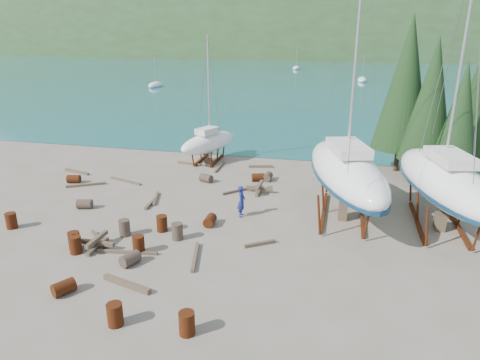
% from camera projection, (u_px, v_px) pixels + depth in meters
% --- Properties ---
extents(ground, '(600.00, 600.00, 0.00)m').
position_uv_depth(ground, '(204.00, 233.00, 22.83)').
color(ground, '#645E4F').
rests_on(ground, ground).
extents(bay_water, '(700.00, 700.00, 0.00)m').
position_uv_depth(bay_water, '(340.00, 48.00, 312.05)').
color(bay_water, '#176073').
rests_on(bay_water, ground).
extents(far_hill, '(800.00, 360.00, 110.00)m').
position_uv_depth(far_hill, '(340.00, 48.00, 316.64)').
color(far_hill, '#25391C').
rests_on(far_hill, ground).
extents(far_house_left, '(6.60, 5.60, 5.60)m').
position_uv_depth(far_house_left, '(210.00, 49.00, 209.88)').
color(far_house_left, beige).
rests_on(far_house_left, ground).
extents(far_house_center, '(6.60, 5.60, 5.60)m').
position_uv_depth(far_house_center, '(291.00, 49.00, 200.85)').
color(far_house_center, beige).
rests_on(far_house_center, ground).
extents(far_house_right, '(6.60, 5.60, 5.60)m').
position_uv_depth(far_house_right, '(403.00, 50.00, 189.55)').
color(far_house_right, beige).
rests_on(far_house_right, ground).
extents(cypress_near_right, '(3.60, 3.60, 10.00)m').
position_uv_depth(cypress_near_right, '(431.00, 100.00, 29.14)').
color(cypress_near_right, black).
rests_on(cypress_near_right, ground).
extents(cypress_mid_right, '(3.06, 3.06, 8.50)m').
position_uv_depth(cypress_mid_right, '(460.00, 119.00, 27.25)').
color(cypress_mid_right, black).
rests_on(cypress_mid_right, ground).
extents(cypress_back_left, '(4.14, 4.14, 11.50)m').
position_uv_depth(cypress_back_left, '(406.00, 83.00, 31.03)').
color(cypress_back_left, black).
rests_on(cypress_back_left, ground).
extents(cypress_far_right, '(3.24, 3.24, 9.00)m').
position_uv_depth(cypress_far_right, '(474.00, 108.00, 29.57)').
color(cypress_far_right, black).
rests_on(cypress_far_right, ground).
extents(moored_boat_left, '(2.00, 5.00, 6.05)m').
position_uv_depth(moored_boat_left, '(156.00, 85.00, 84.57)').
color(moored_boat_left, white).
rests_on(moored_boat_left, ground).
extents(moored_boat_mid, '(2.00, 5.00, 6.05)m').
position_uv_depth(moored_boat_mid, '(362.00, 80.00, 93.90)').
color(moored_boat_mid, white).
rests_on(moored_boat_mid, ground).
extents(moored_boat_far, '(2.00, 5.00, 6.05)m').
position_uv_depth(moored_boat_far, '(296.00, 68.00, 125.51)').
color(moored_boat_far, white).
rests_on(moored_boat_far, ground).
extents(large_sailboat_near, '(6.14, 11.23, 16.99)m').
position_uv_depth(large_sailboat_near, '(346.00, 171.00, 24.21)').
color(large_sailboat_near, white).
rests_on(large_sailboat_near, ground).
extents(large_sailboat_far, '(5.27, 10.65, 16.20)m').
position_uv_depth(large_sailboat_far, '(444.00, 180.00, 22.88)').
color(large_sailboat_far, white).
rests_on(large_sailboat_far, ground).
extents(small_sailboat_shore, '(4.22, 6.50, 9.98)m').
position_uv_depth(small_sailboat_shore, '(209.00, 142.00, 35.07)').
color(small_sailboat_shore, white).
rests_on(small_sailboat_shore, ground).
extents(worker, '(0.48, 0.70, 1.87)m').
position_uv_depth(worker, '(241.00, 201.00, 24.66)').
color(worker, navy).
rests_on(worker, ground).
extents(drum_0, '(0.58, 0.58, 0.88)m').
position_uv_depth(drum_0, '(75.00, 245.00, 20.63)').
color(drum_0, '#59210F').
rests_on(drum_0, ground).
extents(drum_1, '(0.89, 1.04, 0.58)m').
position_uv_depth(drum_1, '(130.00, 259.00, 19.64)').
color(drum_1, '#2D2823').
rests_on(drum_1, ground).
extents(drum_2, '(0.99, 0.76, 0.58)m').
position_uv_depth(drum_2, '(74.00, 179.00, 30.41)').
color(drum_2, '#59210F').
rests_on(drum_2, ground).
extents(drum_3, '(0.58, 0.58, 0.88)m').
position_uv_depth(drum_3, '(115.00, 314.00, 15.52)').
color(drum_3, '#59210F').
rests_on(drum_3, ground).
extents(drum_4, '(1.03, 0.85, 0.58)m').
position_uv_depth(drum_4, '(258.00, 177.00, 30.76)').
color(drum_4, '#59210F').
rests_on(drum_4, ground).
extents(drum_5, '(0.58, 0.58, 0.88)m').
position_uv_depth(drum_5, '(177.00, 231.00, 22.02)').
color(drum_5, '#2D2823').
rests_on(drum_5, ground).
extents(drum_6, '(0.61, 0.90, 0.58)m').
position_uv_depth(drum_6, '(210.00, 220.00, 23.67)').
color(drum_6, '#59210F').
rests_on(drum_6, ground).
extents(drum_7, '(0.58, 0.58, 0.88)m').
position_uv_depth(drum_7, '(187.00, 323.00, 15.05)').
color(drum_7, '#59210F').
rests_on(drum_7, ground).
extents(drum_8, '(0.58, 0.58, 0.88)m').
position_uv_depth(drum_8, '(11.00, 221.00, 23.29)').
color(drum_8, '#59210F').
rests_on(drum_8, ground).
extents(drum_9, '(1.03, 0.85, 0.58)m').
position_uv_depth(drum_9, '(206.00, 178.00, 30.58)').
color(drum_9, '#2D2823').
rests_on(drum_9, ground).
extents(drum_10, '(0.58, 0.58, 0.88)m').
position_uv_depth(drum_10, '(139.00, 244.00, 20.66)').
color(drum_10, '#59210F').
rests_on(drum_10, ground).
extents(drum_11, '(0.62, 0.91, 0.58)m').
position_uv_depth(drum_11, '(268.00, 177.00, 30.89)').
color(drum_11, '#2D2823').
rests_on(drum_11, ground).
extents(drum_12, '(0.95, 1.05, 0.58)m').
position_uv_depth(drum_12, '(64.00, 287.00, 17.44)').
color(drum_12, '#59210F').
rests_on(drum_12, ground).
extents(drum_13, '(0.58, 0.58, 0.88)m').
position_uv_depth(drum_13, '(74.00, 240.00, 21.06)').
color(drum_13, '#59210F').
rests_on(drum_13, ground).
extents(drum_14, '(0.58, 0.58, 0.88)m').
position_uv_depth(drum_14, '(162.00, 223.00, 22.94)').
color(drum_14, '#59210F').
rests_on(drum_14, ground).
extents(drum_15, '(0.99, 0.78, 0.58)m').
position_uv_depth(drum_15, '(85.00, 204.00, 25.96)').
color(drum_15, '#2D2823').
rests_on(drum_15, ground).
extents(drum_16, '(0.58, 0.58, 0.88)m').
position_uv_depth(drum_16, '(125.00, 228.00, 22.43)').
color(drum_16, '#2D2823').
rests_on(drum_16, ground).
extents(timber_0, '(2.24, 0.47, 0.14)m').
position_uv_depth(timber_0, '(190.00, 164.00, 34.73)').
color(timber_0, brown).
rests_on(timber_0, ground).
extents(timber_2, '(2.39, 0.79, 0.19)m').
position_uv_depth(timber_2, '(77.00, 172.00, 32.63)').
color(timber_2, brown).
rests_on(timber_2, ground).
extents(timber_3, '(2.97, 0.58, 0.15)m').
position_uv_depth(timber_3, '(127.00, 252.00, 20.69)').
color(timber_3, brown).
rests_on(timber_3, ground).
extents(timber_4, '(0.28, 1.69, 0.17)m').
position_uv_depth(timber_4, '(151.00, 204.00, 26.54)').
color(timber_4, brown).
rests_on(timber_4, ground).
extents(timber_5, '(0.81, 2.63, 0.16)m').
position_uv_depth(timber_5, '(195.00, 257.00, 20.25)').
color(timber_5, brown).
rests_on(timber_5, ground).
extents(timber_6, '(1.89, 0.65, 0.19)m').
position_uv_depth(timber_6, '(261.00, 166.00, 33.91)').
color(timber_6, brown).
rests_on(timber_6, ground).
extents(timber_7, '(1.48, 1.09, 0.17)m').
position_uv_depth(timber_7, '(260.00, 244.00, 21.50)').
color(timber_7, brown).
rests_on(timber_7, ground).
extents(timber_9, '(0.22, 2.70, 0.15)m').
position_uv_depth(timber_9, '(220.00, 167.00, 33.85)').
color(timber_9, brown).
rests_on(timber_9, ground).
extents(timber_10, '(2.08, 2.15, 0.16)m').
position_uv_depth(timber_10, '(241.00, 190.00, 28.86)').
color(timber_10, brown).
rests_on(timber_10, ground).
extents(timber_11, '(0.83, 2.17, 0.15)m').
position_uv_depth(timber_11, '(156.00, 199.00, 27.39)').
color(timber_11, brown).
rests_on(timber_11, ground).
extents(timber_12, '(1.74, 1.53, 0.17)m').
position_uv_depth(timber_12, '(99.00, 239.00, 21.99)').
color(timber_12, brown).
rests_on(timber_12, ground).
extents(timber_15, '(2.82, 1.05, 0.15)m').
position_uv_depth(timber_15, '(126.00, 181.00, 30.67)').
color(timber_15, brown).
rests_on(timber_15, ground).
extents(timber_16, '(2.44, 0.86, 0.23)m').
position_uv_depth(timber_16, '(127.00, 284.00, 18.00)').
color(timber_16, brown).
rests_on(timber_16, ground).
extents(timber_17, '(2.38, 1.52, 0.16)m').
position_uv_depth(timber_17, '(86.00, 185.00, 29.84)').
color(timber_17, brown).
rests_on(timber_17, ground).
extents(timber_pile_fore, '(1.80, 1.80, 0.60)m').
position_uv_depth(timber_pile_fore, '(97.00, 243.00, 21.12)').
color(timber_pile_fore, brown).
rests_on(timber_pile_fore, ground).
extents(timber_pile_aft, '(1.80, 1.80, 0.60)m').
position_uv_depth(timber_pile_aft, '(259.00, 188.00, 28.55)').
color(timber_pile_aft, brown).
rests_on(timber_pile_aft, ground).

